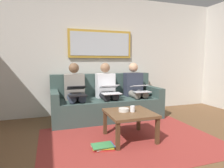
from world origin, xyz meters
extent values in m
cube|color=beige|center=(0.00, -2.60, 1.30)|extent=(6.00, 0.12, 2.60)
cube|color=maroon|center=(0.00, -0.85, 0.00)|extent=(2.60, 1.80, 0.01)
cube|color=#384C47|center=(0.00, -2.05, 0.21)|extent=(2.20, 0.90, 0.42)
cube|color=#384C47|center=(0.00, -2.40, 0.66)|extent=(2.20, 0.20, 0.48)
cube|color=#384C47|center=(-1.03, -2.05, 0.52)|extent=(0.14, 0.90, 0.20)
cube|color=#384C47|center=(1.03, -2.05, 0.52)|extent=(0.14, 0.90, 0.20)
cube|color=#B7892D|center=(0.00, -2.51, 1.55)|extent=(1.43, 0.04, 0.61)
cube|color=#B2B7BC|center=(0.00, -2.48, 1.55)|extent=(1.33, 0.01, 0.51)
cube|color=brown|center=(-0.01, -0.90, 0.40)|extent=(0.67, 0.67, 0.04)
cube|color=#4C331E|center=(-0.31, -0.60, 0.19)|extent=(0.05, 0.05, 0.38)
cube|color=#4C331E|center=(0.28, -0.60, 0.19)|extent=(0.05, 0.05, 0.38)
cube|color=#4C331E|center=(-0.31, -1.20, 0.19)|extent=(0.05, 0.05, 0.38)
cube|color=#4C331E|center=(0.28, -1.20, 0.19)|extent=(0.05, 0.05, 0.38)
cylinder|color=silver|center=(-0.05, -0.89, 0.47)|extent=(0.07, 0.07, 0.09)
cylinder|color=beige|center=(0.06, -0.95, 0.45)|extent=(0.15, 0.15, 0.05)
cube|color=#2D3342|center=(-0.64, -2.15, 0.67)|extent=(0.38, 0.22, 0.50)
sphere|color=tan|center=(-0.64, -2.15, 1.04)|extent=(0.20, 0.20, 0.20)
cylinder|color=gray|center=(-0.73, -1.94, 0.49)|extent=(0.14, 0.42, 0.14)
cylinder|color=gray|center=(-0.55, -1.94, 0.49)|extent=(0.14, 0.42, 0.14)
cylinder|color=gray|center=(-0.73, -1.73, 0.21)|extent=(0.11, 0.11, 0.42)
cylinder|color=gray|center=(-0.55, -1.73, 0.21)|extent=(0.11, 0.11, 0.42)
cube|color=silver|center=(-0.64, -1.73, 0.57)|extent=(0.34, 0.20, 0.01)
cube|color=silver|center=(-0.64, -1.85, 0.67)|extent=(0.34, 0.20, 0.06)
cube|color=#A5C6EA|center=(-0.64, -1.85, 0.67)|extent=(0.30, 0.17, 0.04)
cube|color=silver|center=(0.00, -2.15, 0.67)|extent=(0.38, 0.22, 0.50)
sphere|color=#997051|center=(0.00, -2.15, 1.04)|extent=(0.20, 0.20, 0.20)
cylinder|color=#232328|center=(-0.09, -1.94, 0.49)|extent=(0.14, 0.42, 0.14)
cylinder|color=#232328|center=(0.09, -1.94, 0.49)|extent=(0.14, 0.42, 0.14)
cylinder|color=#232328|center=(-0.09, -1.73, 0.21)|extent=(0.11, 0.11, 0.42)
cylinder|color=#232328|center=(0.09, -1.73, 0.21)|extent=(0.11, 0.11, 0.42)
cube|color=white|center=(0.00, -1.73, 0.57)|extent=(0.36, 0.23, 0.01)
cube|color=white|center=(0.00, -1.88, 0.68)|extent=(0.36, 0.22, 0.09)
cube|color=#A5C6EA|center=(0.00, -1.88, 0.68)|extent=(0.32, 0.19, 0.07)
cube|color=gray|center=(0.64, -2.15, 0.67)|extent=(0.38, 0.22, 0.50)
sphere|color=brown|center=(0.64, -2.15, 1.04)|extent=(0.20, 0.20, 0.20)
cylinder|color=#384256|center=(0.55, -1.94, 0.49)|extent=(0.14, 0.42, 0.14)
cylinder|color=#384256|center=(0.73, -1.94, 0.49)|extent=(0.14, 0.42, 0.14)
cylinder|color=#384256|center=(0.55, -1.73, 0.21)|extent=(0.11, 0.11, 0.42)
cylinder|color=#384256|center=(0.73, -1.73, 0.21)|extent=(0.11, 0.11, 0.42)
cube|color=black|center=(0.64, -1.73, 0.57)|extent=(0.33, 0.23, 0.01)
cube|color=black|center=(0.64, -1.89, 0.68)|extent=(0.33, 0.22, 0.10)
cube|color=#A5C6EA|center=(0.64, -1.89, 0.69)|extent=(0.30, 0.19, 0.08)
cube|color=red|center=(0.45, -0.71, 0.01)|extent=(0.31, 0.24, 0.01)
cube|color=white|center=(0.44, -0.74, 0.02)|extent=(0.32, 0.26, 0.01)
cube|color=yellow|center=(0.46, -0.71, 0.03)|extent=(0.31, 0.25, 0.01)
cube|color=#33569E|center=(0.45, -0.72, 0.04)|extent=(0.28, 0.21, 0.01)
cube|color=#3D8C4C|center=(0.47, -0.71, 0.05)|extent=(0.28, 0.20, 0.01)
camera|label=1|loc=(1.11, 1.65, 1.17)|focal=30.62mm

